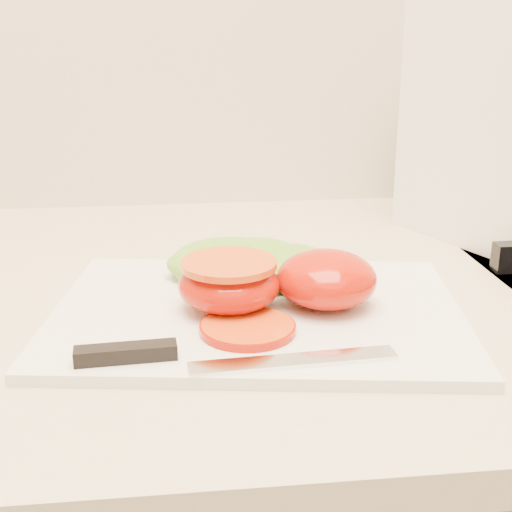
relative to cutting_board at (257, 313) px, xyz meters
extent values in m
cube|color=beige|center=(0.09, 0.09, -0.02)|extent=(3.92, 0.65, 0.03)
cube|color=white|center=(0.00, 0.00, 0.00)|extent=(0.39, 0.31, 0.01)
ellipsoid|color=red|center=(0.06, 0.00, 0.03)|extent=(0.09, 0.09, 0.05)
ellipsoid|color=red|center=(-0.02, 0.00, 0.03)|extent=(0.09, 0.09, 0.04)
cylinder|color=#D74718|center=(-0.02, 0.00, 0.05)|extent=(0.08, 0.08, 0.01)
cylinder|color=#D24109|center=(-0.01, -0.05, 0.01)|extent=(0.08, 0.08, 0.01)
ellipsoid|color=#85C634|center=(0.00, 0.08, 0.02)|extent=(0.17, 0.13, 0.03)
ellipsoid|color=#85C634|center=(0.04, 0.07, 0.02)|extent=(0.13, 0.12, 0.02)
cube|color=silver|center=(0.01, -0.11, 0.01)|extent=(0.16, 0.03, 0.00)
cube|color=black|center=(-0.11, -0.09, 0.01)|extent=(0.08, 0.02, 0.01)
camera|label=1|loc=(-0.07, -0.57, 0.25)|focal=50.00mm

